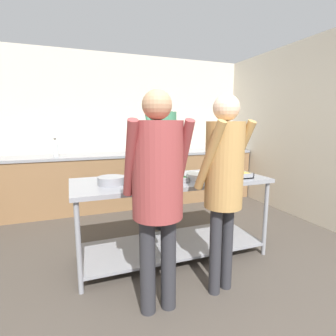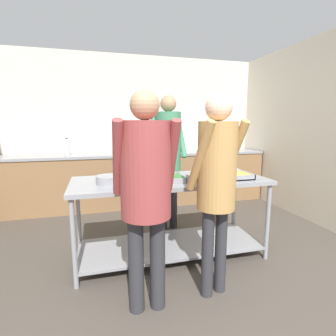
{
  "view_description": "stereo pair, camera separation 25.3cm",
  "coord_description": "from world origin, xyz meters",
  "px_view_note": "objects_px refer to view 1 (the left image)",
  "views": [
    {
      "loc": [
        -0.94,
        -1.02,
        1.44
      ],
      "look_at": [
        0.04,
        1.6,
        0.96
      ],
      "focal_mm": 28.0,
      "sensor_mm": 36.0,
      "label": 1
    },
    {
      "loc": [
        -0.7,
        -1.09,
        1.44
      ],
      "look_at": [
        0.04,
        1.6,
        0.96
      ],
      "focal_mm": 28.0,
      "sensor_mm": 36.0,
      "label": 2
    }
  ],
  "objects_px": {
    "guest_serving_left": "(224,173)",
    "cook_behind_counter": "(164,148)",
    "serving_tray_roast": "(231,175)",
    "water_bottle": "(56,148)",
    "sauce_pan": "(111,180)",
    "plate_stack": "(199,176)",
    "guest_serving_right": "(158,181)",
    "serving_tray_vegetables": "(161,179)"
  },
  "relations": [
    {
      "from": "plate_stack",
      "to": "serving_tray_roast",
      "type": "height_order",
      "value": "plate_stack"
    },
    {
      "from": "serving_tray_roast",
      "to": "water_bottle",
      "type": "bearing_deg",
      "value": 131.52
    },
    {
      "from": "guest_serving_right",
      "to": "guest_serving_left",
      "type": "bearing_deg",
      "value": 3.96
    },
    {
      "from": "plate_stack",
      "to": "cook_behind_counter",
      "type": "distance_m",
      "value": 0.89
    },
    {
      "from": "serving_tray_vegetables",
      "to": "water_bottle",
      "type": "bearing_deg",
      "value": 117.41
    },
    {
      "from": "serving_tray_vegetables",
      "to": "guest_serving_left",
      "type": "distance_m",
      "value": 0.72
    },
    {
      "from": "guest_serving_left",
      "to": "guest_serving_right",
      "type": "bearing_deg",
      "value": -176.04
    },
    {
      "from": "serving_tray_roast",
      "to": "guest_serving_left",
      "type": "xyz_separation_m",
      "value": [
        -0.46,
        -0.57,
        0.16
      ]
    },
    {
      "from": "cook_behind_counter",
      "to": "water_bottle",
      "type": "height_order",
      "value": "cook_behind_counter"
    },
    {
      "from": "serving_tray_roast",
      "to": "guest_serving_right",
      "type": "distance_m",
      "value": 1.21
    },
    {
      "from": "plate_stack",
      "to": "guest_serving_left",
      "type": "height_order",
      "value": "guest_serving_left"
    },
    {
      "from": "sauce_pan",
      "to": "serving_tray_roast",
      "type": "relative_size",
      "value": 0.99
    },
    {
      "from": "sauce_pan",
      "to": "water_bottle",
      "type": "height_order",
      "value": "water_bottle"
    },
    {
      "from": "serving_tray_roast",
      "to": "water_bottle",
      "type": "distance_m",
      "value": 2.76
    },
    {
      "from": "guest_serving_left",
      "to": "water_bottle",
      "type": "relative_size",
      "value": 5.87
    },
    {
      "from": "guest_serving_left",
      "to": "cook_behind_counter",
      "type": "distance_m",
      "value": 1.47
    },
    {
      "from": "plate_stack",
      "to": "cook_behind_counter",
      "type": "bearing_deg",
      "value": 95.4
    },
    {
      "from": "cook_behind_counter",
      "to": "water_bottle",
      "type": "distance_m",
      "value": 1.8
    },
    {
      "from": "serving_tray_roast",
      "to": "guest_serving_left",
      "type": "distance_m",
      "value": 0.75
    },
    {
      "from": "guest_serving_left",
      "to": "cook_behind_counter",
      "type": "relative_size",
      "value": 0.93
    },
    {
      "from": "serving_tray_vegetables",
      "to": "water_bottle",
      "type": "relative_size",
      "value": 1.75
    },
    {
      "from": "serving_tray_vegetables",
      "to": "serving_tray_roast",
      "type": "relative_size",
      "value": 1.24
    },
    {
      "from": "serving_tray_roast",
      "to": "serving_tray_vegetables",
      "type": "bearing_deg",
      "value": 176.41
    },
    {
      "from": "serving_tray_vegetables",
      "to": "cook_behind_counter",
      "type": "bearing_deg",
      "value": 68.57
    },
    {
      "from": "guest_serving_left",
      "to": "cook_behind_counter",
      "type": "xyz_separation_m",
      "value": [
        0.01,
        1.47,
        0.08
      ]
    },
    {
      "from": "sauce_pan",
      "to": "plate_stack",
      "type": "height_order",
      "value": "sauce_pan"
    },
    {
      "from": "guest_serving_left",
      "to": "cook_behind_counter",
      "type": "height_order",
      "value": "cook_behind_counter"
    },
    {
      "from": "serving_tray_vegetables",
      "to": "cook_behind_counter",
      "type": "xyz_separation_m",
      "value": [
        0.33,
        0.85,
        0.24
      ]
    },
    {
      "from": "guest_serving_left",
      "to": "guest_serving_right",
      "type": "relative_size",
      "value": 1.0
    },
    {
      "from": "serving_tray_roast",
      "to": "guest_serving_left",
      "type": "bearing_deg",
      "value": -128.52
    },
    {
      "from": "plate_stack",
      "to": "guest_serving_right",
      "type": "height_order",
      "value": "guest_serving_right"
    },
    {
      "from": "serving_tray_roast",
      "to": "water_bottle",
      "type": "xyz_separation_m",
      "value": [
        -1.82,
        2.06,
        0.17
      ]
    },
    {
      "from": "serving_tray_vegetables",
      "to": "plate_stack",
      "type": "xyz_separation_m",
      "value": [
        0.41,
        -0.01,
        0.0
      ]
    },
    {
      "from": "guest_serving_left",
      "to": "sauce_pan",
      "type": "bearing_deg",
      "value": 139.44
    },
    {
      "from": "plate_stack",
      "to": "water_bottle",
      "type": "relative_size",
      "value": 0.93
    },
    {
      "from": "cook_behind_counter",
      "to": "guest_serving_right",
      "type": "bearing_deg",
      "value": -111.31
    },
    {
      "from": "serving_tray_vegetables",
      "to": "water_bottle",
      "type": "distance_m",
      "value": 2.27
    },
    {
      "from": "guest_serving_left",
      "to": "cook_behind_counter",
      "type": "bearing_deg",
      "value": 89.69
    },
    {
      "from": "serving_tray_roast",
      "to": "guest_serving_right",
      "type": "xyz_separation_m",
      "value": [
        -1.04,
        -0.61,
        0.14
      ]
    },
    {
      "from": "guest_serving_left",
      "to": "serving_tray_vegetables",
      "type": "bearing_deg",
      "value": 117.64
    },
    {
      "from": "cook_behind_counter",
      "to": "sauce_pan",
      "type": "bearing_deg",
      "value": -136.12
    },
    {
      "from": "guest_serving_left",
      "to": "guest_serving_right",
      "type": "distance_m",
      "value": 0.58
    }
  ]
}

